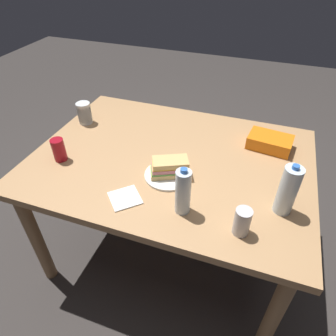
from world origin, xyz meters
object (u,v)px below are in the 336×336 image
dining_table (171,171)px  sandwich (169,167)px  plastic_cup_stack (84,113)px  water_bottle_spare (288,190)px  paper_plate (168,175)px  water_bottle_tall (183,192)px  soda_can_red (59,150)px  chip_bag (270,142)px  soda_can_silver (242,222)px

dining_table → sandwich: 0.21m
plastic_cup_stack → water_bottle_spare: bearing=-17.1°
paper_plate → water_bottle_tall: water_bottle_tall is taller
paper_plate → plastic_cup_stack: (-0.65, 0.32, 0.06)m
soda_can_red → chip_bag: bearing=25.0°
soda_can_red → plastic_cup_stack: size_ratio=0.93×
water_bottle_tall → plastic_cup_stack: (-0.79, 0.51, -0.04)m
dining_table → chip_bag: bearing=29.2°
chip_bag → plastic_cup_stack: plastic_cup_stack is taller
dining_table → water_bottle_tall: (0.17, -0.34, 0.20)m
soda_can_red → water_bottle_spare: (1.11, 0.01, 0.05)m
sandwich → soda_can_red: bearing=-173.9°
paper_plate → sandwich: size_ratio=1.15×
dining_table → water_bottle_spare: 0.64m
plastic_cup_stack → sandwich: bearing=-25.5°
paper_plate → soda_can_silver: (0.39, -0.23, 0.06)m
soda_can_silver → soda_can_red: bearing=169.9°
sandwich → chip_bag: (0.44, 0.41, -0.02)m
soda_can_red → dining_table: bearing=21.0°
water_bottle_tall → water_bottle_spare: bearing=19.5°
chip_bag → water_bottle_spare: water_bottle_spare is taller
water_bottle_spare → soda_can_silver: 0.24m
water_bottle_tall → water_bottle_spare: size_ratio=0.93×
soda_can_red → water_bottle_tall: (0.71, -0.13, 0.05)m
soda_can_red → water_bottle_spare: size_ratio=0.50×
water_bottle_tall → soda_can_silver: water_bottle_tall is taller
water_bottle_spare → dining_table: bearing=160.7°
sandwich → water_bottle_tall: bearing=-56.4°
paper_plate → plastic_cup_stack: plastic_cup_stack is taller
soda_can_red → paper_plate: bearing=5.8°
water_bottle_tall → soda_can_silver: bearing=-8.1°
paper_plate → soda_can_red: 0.58m
sandwich → water_bottle_spare: size_ratio=0.82×
chip_bag → soda_can_red: bearing=-147.4°
paper_plate → dining_table: bearing=102.9°
paper_plate → sandwich: (0.00, 0.00, 0.05)m
paper_plate → water_bottle_tall: size_ratio=1.00×
dining_table → water_bottle_spare: size_ratio=5.90×
paper_plate → soda_can_red: soda_can_red is taller
water_bottle_spare → soda_can_silver: (-0.15, -0.18, -0.05)m
dining_table → plastic_cup_stack: (-0.62, 0.17, 0.16)m
dining_table → sandwich: bearing=-75.9°
chip_bag → plastic_cup_stack: (-1.10, -0.10, 0.03)m
water_bottle_tall → sandwich: bearing=123.6°
sandwich → soda_can_red: size_ratio=1.64×
dining_table → chip_bag: 0.56m
dining_table → plastic_cup_stack: size_ratio=11.07×
plastic_cup_stack → water_bottle_spare: 1.25m
paper_plate → sandwich: sandwich is taller
dining_table → soda_can_red: 0.60m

